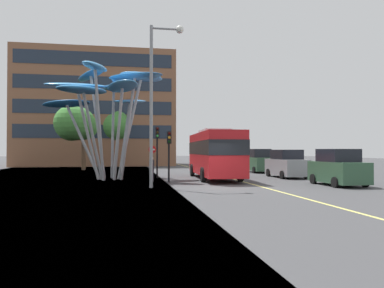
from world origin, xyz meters
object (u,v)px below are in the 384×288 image
object	(u,v)px
car_parked_far	(259,162)
pedestrian	(152,169)
car_parked_mid	(286,164)
street_lamp	(158,85)
red_bus	(214,152)
traffic_light_kerb_far	(157,141)
no_entry_sign	(152,156)
traffic_light_kerb_near	(169,145)
car_parked_near	(338,168)
leaf_sculpture	(107,91)

from	to	relation	value
car_parked_far	pedestrian	xyz separation A→B (m)	(-10.52, -8.41, -0.19)
car_parked_mid	street_lamp	size ratio (longest dim) A/B	0.48
car_parked_far	red_bus	bearing A→B (deg)	-130.03
pedestrian	traffic_light_kerb_far	bearing A→B (deg)	77.37
street_lamp	no_entry_sign	xyz separation A→B (m)	(0.28, 9.09, -4.04)
red_bus	car_parked_far	xyz separation A→B (m)	(5.92, 7.05, -0.92)
traffic_light_kerb_near	street_lamp	distance (m)	4.69
red_bus	car_parked_mid	world-z (taller)	red_bus
car_parked_near	pedestrian	size ratio (longest dim) A/B	2.44
pedestrian	street_lamp	bearing A→B (deg)	-89.17
traffic_light_kerb_far	car_parked_far	bearing A→B (deg)	30.57
traffic_light_kerb_near	no_entry_sign	world-z (taller)	traffic_light_kerb_near
car_parked_mid	pedestrian	size ratio (longest dim) A/B	2.66
red_bus	traffic_light_kerb_near	world-z (taller)	red_bus
car_parked_mid	street_lamp	bearing A→B (deg)	-148.91
traffic_light_kerb_near	no_entry_sign	size ratio (longest dim) A/B	1.35
car_parked_mid	no_entry_sign	size ratio (longest dim) A/B	1.81
pedestrian	leaf_sculpture	bearing A→B (deg)	143.81
street_lamp	no_entry_sign	world-z (taller)	street_lamp
red_bus	pedestrian	size ratio (longest dim) A/B	6.13
red_bus	car_parked_near	distance (m)	8.71
traffic_light_kerb_far	street_lamp	world-z (taller)	street_lamp
traffic_light_kerb_near	no_entry_sign	bearing A→B (deg)	96.53
traffic_light_kerb_far	car_parked_far	world-z (taller)	traffic_light_kerb_far
car_parked_near	car_parked_far	xyz separation A→B (m)	(-0.04, 13.33, 0.02)
traffic_light_kerb_far	car_parked_near	world-z (taller)	traffic_light_kerb_far
car_parked_near	car_parked_mid	distance (m)	6.63
street_lamp	no_entry_sign	size ratio (longest dim) A/B	3.74
car_parked_near	car_parked_mid	world-z (taller)	car_parked_near
red_bus	leaf_sculpture	world-z (taller)	leaf_sculpture
leaf_sculpture	street_lamp	bearing A→B (deg)	-65.07
traffic_light_kerb_near	car_parked_mid	bearing A→B (deg)	17.70
no_entry_sign	pedestrian	bearing A→B (deg)	-94.26
car_parked_far	no_entry_sign	size ratio (longest dim) A/B	1.59
pedestrian	car_parked_far	bearing A→B (deg)	38.66
red_bus	no_entry_sign	xyz separation A→B (m)	(-4.25, 3.28, -0.32)
car_parked_near	no_entry_sign	bearing A→B (deg)	136.90
red_bus	car_parked_mid	distance (m)	5.76
leaf_sculpture	no_entry_sign	bearing A→B (deg)	35.61
no_entry_sign	leaf_sculpture	bearing A→B (deg)	-144.39
red_bus	leaf_sculpture	bearing A→B (deg)	173.61
car_parked_far	no_entry_sign	bearing A→B (deg)	-159.65
car_parked_mid	traffic_light_kerb_far	bearing A→B (deg)	175.09
red_bus	street_lamp	bearing A→B (deg)	-127.92
leaf_sculpture	car_parked_mid	distance (m)	14.32
leaf_sculpture	pedestrian	bearing A→B (deg)	-36.19
car_parked_far	leaf_sculpture	bearing A→B (deg)	-155.44
car_parked_mid	car_parked_far	distance (m)	6.71
leaf_sculpture	pedestrian	distance (m)	6.61
traffic_light_kerb_far	car_parked_mid	world-z (taller)	traffic_light_kerb_far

